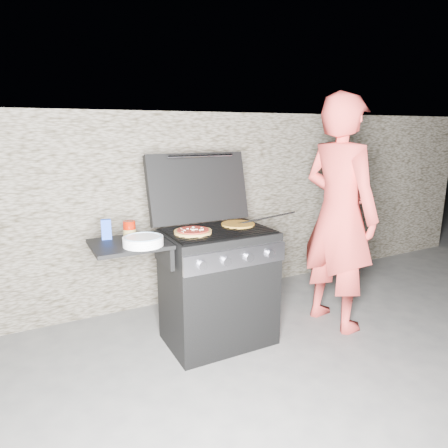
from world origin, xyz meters
name	(u,v)px	position (x,y,z in m)	size (l,w,h in m)	color
ground	(218,340)	(0.00, 0.00, 0.00)	(50.00, 50.00, 0.00)	#4F4F4F
stone_wall	(170,207)	(0.00, 1.05, 0.90)	(8.00, 0.35, 1.80)	gray
gas_grill	(188,293)	(-0.25, 0.00, 0.46)	(1.34, 0.79, 0.91)	black
pizza_topped	(193,231)	(-0.21, 0.00, 0.93)	(0.27, 0.27, 0.03)	#E1A556
pizza_plain	(238,224)	(0.21, 0.06, 0.92)	(0.26, 0.26, 0.01)	gold
sauce_jar	(129,230)	(-0.65, 0.07, 0.97)	(0.08, 0.08, 0.13)	#760F02
blue_carton	(106,229)	(-0.79, 0.15, 0.97)	(0.07, 0.04, 0.14)	#1B3FB7
plate_stack	(143,241)	(-0.61, -0.12, 0.93)	(0.26, 0.26, 0.06)	white
person	(339,214)	(1.02, -0.18, 0.96)	(0.70, 0.46, 1.93)	#E8443D
tongs	(264,218)	(0.41, 0.00, 0.96)	(0.01, 0.01, 0.51)	black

